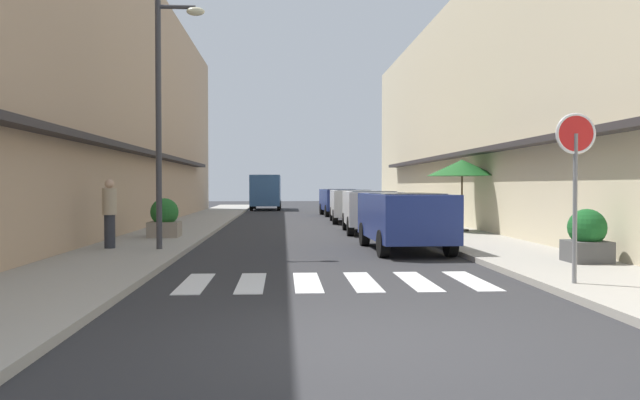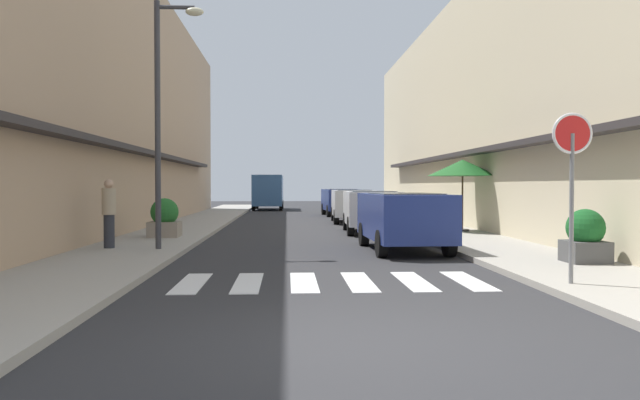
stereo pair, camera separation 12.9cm
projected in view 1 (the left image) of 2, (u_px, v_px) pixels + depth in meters
The scene contains 18 objects.
ground_plane at pixel (308, 232), 22.07m from camera, with size 86.31×86.31×0.00m, color #2B2B2D.
sidewalk_left at pixel (180, 230), 21.79m from camera, with size 2.66×54.92×0.12m, color #9E998E.
sidewalk_right at pixel (432, 229), 22.34m from camera, with size 2.66×54.92×0.12m, color #9E998E.
building_row_left at pixel (78, 99), 22.40m from camera, with size 5.50×37.31×9.65m.
building_row_right at pixel (525, 109), 23.43m from camera, with size 5.50×37.31×9.16m.
crosswalk at pixel (335, 282), 10.50m from camera, with size 5.20×2.20×0.01m.
parked_car_near at pixel (404, 215), 15.51m from camera, with size 1.89×4.23×1.47m.
parked_car_mid at pixel (371, 207), 21.42m from camera, with size 1.94×4.03×1.47m.
parked_car_far at pixel (351, 202), 27.40m from camera, with size 1.93×4.20×1.47m.
parked_car_distant at pixel (339, 199), 33.57m from camera, with size 1.95×4.05×1.47m.
delivery_van at pixel (266, 189), 41.92m from camera, with size 2.05×5.42×2.37m.
round_street_sign at pixel (576, 153), 9.61m from camera, with size 0.65×0.07×2.68m.
street_lamp at pixel (166, 100), 14.81m from camera, with size 1.19×0.28×6.00m.
cafe_umbrella at pixel (462, 168), 20.70m from camera, with size 2.35×2.35×2.41m.
planter_corner at pixel (587, 237), 12.30m from camera, with size 0.78×0.78×1.07m.
planter_midblock at pixel (165, 219), 18.38m from camera, with size 0.90×0.90×1.16m.
planter_far at pixel (423, 212), 24.84m from camera, with size 0.77×0.77×1.00m.
pedestrian_walking_near at pixel (110, 212), 15.04m from camera, with size 0.34×0.34×1.70m.
Camera 1 is at (-0.89, -6.33, 1.66)m, focal length 34.42 mm.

